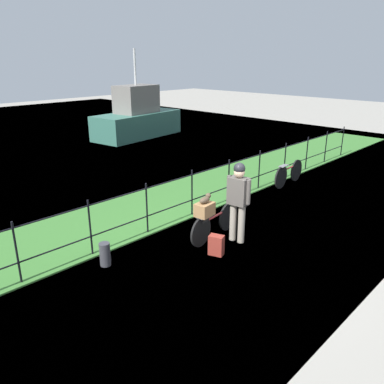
% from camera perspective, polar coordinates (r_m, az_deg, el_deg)
% --- Properties ---
extents(ground_plane, '(60.00, 60.00, 0.00)m').
position_cam_1_polar(ground_plane, '(7.74, 7.21, -8.85)').
color(ground_plane, gray).
extents(grass_strip, '(27.00, 2.40, 0.03)m').
position_cam_1_polar(grass_strip, '(9.70, -7.46, -2.78)').
color(grass_strip, '#38702D').
rests_on(grass_strip, ground).
extents(iron_fence, '(18.04, 0.04, 1.14)m').
position_cam_1_polar(iron_fence, '(8.70, -3.17, -0.76)').
color(iron_fence, black).
rests_on(iron_fence, ground).
extents(bicycle_main, '(1.62, 0.25, 0.63)m').
position_cam_1_polar(bicycle_main, '(8.15, 3.32, -4.62)').
color(bicycle_main, black).
rests_on(bicycle_main, ground).
extents(wooden_crate, '(0.41, 0.32, 0.27)m').
position_cam_1_polar(wooden_crate, '(7.71, 1.86, -2.58)').
color(wooden_crate, olive).
rests_on(wooden_crate, bicycle_main).
extents(terrier_dog, '(0.32, 0.17, 0.18)m').
position_cam_1_polar(terrier_dog, '(7.65, 1.99, -1.06)').
color(terrier_dog, '#4C3D2D').
rests_on(terrier_dog, wooden_crate).
extents(cyclist_person, '(0.30, 0.54, 1.68)m').
position_cam_1_polar(cyclist_person, '(7.81, 6.84, -0.53)').
color(cyclist_person, gray).
rests_on(cyclist_person, ground).
extents(backpack_on_paving, '(0.26, 0.32, 0.40)m').
position_cam_1_polar(backpack_on_paving, '(7.54, 3.60, -7.82)').
color(backpack_on_paving, maroon).
rests_on(backpack_on_paving, ground).
extents(mooring_bollard, '(0.20, 0.20, 0.45)m').
position_cam_1_polar(mooring_bollard, '(7.33, -12.71, -8.93)').
color(mooring_bollard, '#38383D').
rests_on(mooring_bollard, ground).
extents(bicycle_parked, '(1.65, 0.19, 0.67)m').
position_cam_1_polar(bicycle_parked, '(11.90, 14.04, 2.69)').
color(bicycle_parked, black).
rests_on(bicycle_parked, ground).
extents(moored_boat_near, '(4.64, 2.35, 4.01)m').
position_cam_1_polar(moored_boat_near, '(18.92, -8.07, 10.71)').
color(moored_boat_near, '#336656').
rests_on(moored_boat_near, ground).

